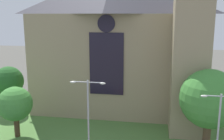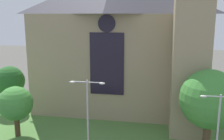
% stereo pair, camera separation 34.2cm
% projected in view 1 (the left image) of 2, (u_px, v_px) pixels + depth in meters
% --- Properties ---
extents(ground, '(160.00, 160.00, 0.00)m').
position_uv_depth(ground, '(122.00, 129.00, 32.56)').
color(ground, '#56544C').
extents(grass_verge, '(120.00, 20.00, 0.01)m').
position_uv_depth(grass_verge, '(120.00, 136.00, 30.63)').
color(grass_verge, '#517F3D').
rests_on(grass_verge, ground).
extents(church_building, '(23.20, 16.20, 26.00)m').
position_uv_depth(church_building, '(119.00, 40.00, 38.16)').
color(church_building, tan).
rests_on(church_building, ground).
extents(tree_left_far, '(4.28, 4.28, 6.63)m').
position_uv_depth(tree_left_far, '(9.00, 82.00, 37.95)').
color(tree_left_far, brown).
rests_on(tree_left_far, ground).
extents(tree_left_near, '(3.93, 3.93, 5.92)m').
position_uv_depth(tree_left_near, '(15.00, 104.00, 29.95)').
color(tree_left_near, '#4C3823').
rests_on(tree_left_near, ground).
extents(tree_right_near, '(6.03, 6.03, 8.60)m').
position_uv_depth(tree_right_near, '(209.00, 99.00, 26.55)').
color(tree_right_near, brown).
rests_on(tree_right_near, ground).
extents(streetlamp_near, '(3.37, 0.26, 8.06)m').
position_uv_depth(streetlamp_near, '(88.00, 110.00, 24.53)').
color(streetlamp_near, '#B2B2B7').
rests_on(streetlamp_near, ground).
extents(streetlamp_far, '(3.37, 0.26, 7.32)m').
position_uv_depth(streetlamp_far, '(219.00, 123.00, 22.75)').
color(streetlamp_far, '#B2B2B7').
rests_on(streetlamp_far, ground).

